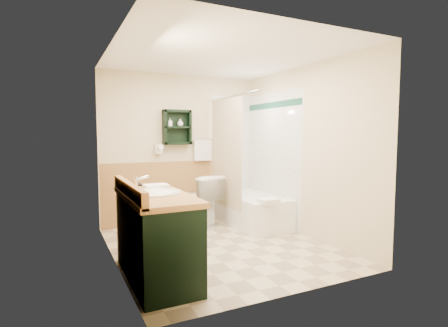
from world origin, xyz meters
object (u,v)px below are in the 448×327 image
at_px(soap_bottle_a, 170,124).
at_px(soap_bottle_b, 180,123).
at_px(hair_dryer, 159,149).
at_px(vanity, 156,236).
at_px(vanity_book, 126,176).
at_px(bathtub, 250,209).
at_px(wall_shelf, 177,127).
at_px(toilet, 198,200).

bearing_deg(soap_bottle_a, soap_bottle_b, 0.00).
distance_m(hair_dryer, vanity, 2.25).
relative_size(vanity, vanity_book, 5.84).
bearing_deg(hair_dryer, vanity, -106.35).
distance_m(hair_dryer, bathtub, 1.74).
bearing_deg(hair_dryer, soap_bottle_a, -9.25).
xyz_separation_m(wall_shelf, vanity, (-0.89, -2.00, -1.12)).
xyz_separation_m(bathtub, soap_bottle_a, (-1.14, 0.55, 1.36)).
xyz_separation_m(hair_dryer, bathtub, (1.33, -0.58, -0.97)).
bearing_deg(bathtub, toilet, 161.78).
distance_m(wall_shelf, bathtub, 1.76).
height_order(vanity, toilet, vanity).
distance_m(toilet, soap_bottle_a, 1.28).
bearing_deg(wall_shelf, vanity_book, -127.39).
xyz_separation_m(hair_dryer, soap_bottle_a, (0.18, -0.03, 0.39)).
xyz_separation_m(vanity_book, soap_bottle_a, (0.94, 1.38, 0.63)).
height_order(vanity, bathtub, vanity).
xyz_separation_m(vanity, bathtub, (1.92, 1.45, -0.19)).
height_order(toilet, soap_bottle_a, soap_bottle_a).
distance_m(vanity, soap_bottle_b, 2.51).
height_order(toilet, soap_bottle_b, soap_bottle_b).
xyz_separation_m(vanity, toilet, (1.13, 1.71, -0.03)).
bearing_deg(wall_shelf, soap_bottle_b, -5.45).
bearing_deg(wall_shelf, hair_dryer, 175.24).
height_order(hair_dryer, toilet, hair_dryer).
bearing_deg(toilet, vanity, 40.88).
relative_size(wall_shelf, bathtub, 0.37).
relative_size(vanity, soap_bottle_b, 11.19).
relative_size(toilet, soap_bottle_a, 6.42).
bearing_deg(toilet, soap_bottle_b, -72.52).
bearing_deg(vanity_book, hair_dryer, 52.07).
bearing_deg(vanity, toilet, 56.47).
xyz_separation_m(toilet, vanity_book, (-1.30, -1.10, 0.57)).
xyz_separation_m(toilet, soap_bottle_a, (-0.35, 0.29, 1.20)).
bearing_deg(bathtub, hair_dryer, 156.53).
distance_m(hair_dryer, soap_bottle_a, 0.44).
bearing_deg(soap_bottle_b, wall_shelf, 174.55).
bearing_deg(toilet, vanity_book, 24.55).
distance_m(hair_dryer, toilet, 1.02).
distance_m(wall_shelf, toilet, 1.21).
distance_m(toilet, vanity_book, 1.79).
bearing_deg(hair_dryer, bathtub, -23.47).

